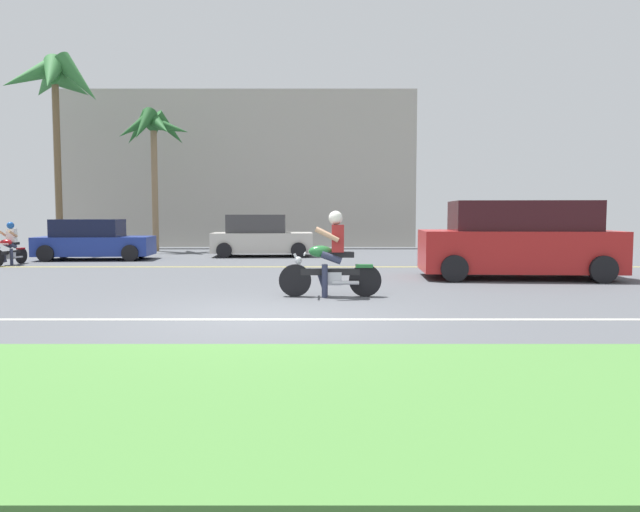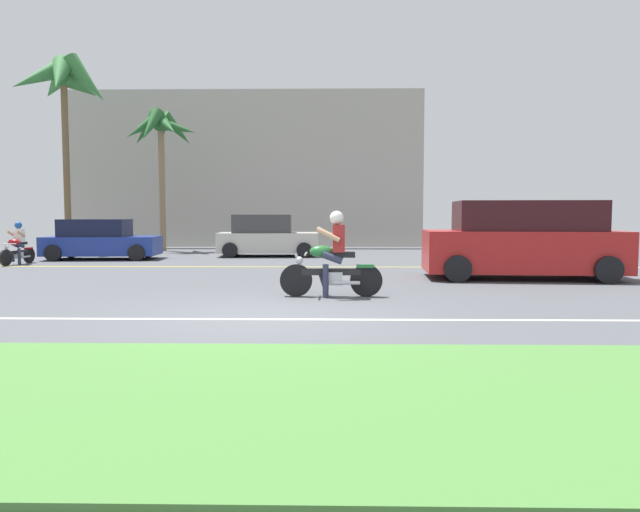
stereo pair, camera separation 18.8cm
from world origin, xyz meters
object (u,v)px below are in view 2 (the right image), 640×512
palm_tree_0 (64,86)px  motorcyclist_distant (18,246)px  parked_car_1 (267,237)px  suv_nearby (524,241)px  motorcyclist (332,260)px  palm_tree_1 (161,133)px  parked_car_0 (100,240)px

palm_tree_0 → motorcyclist_distant: (1.18, -6.20, -6.33)m
parked_car_1 → palm_tree_0: 10.92m
suv_nearby → palm_tree_0: 19.66m
parked_car_1 → palm_tree_0: size_ratio=0.47×
palm_tree_0 → motorcyclist: bearing=-49.8°
palm_tree_1 → motorcyclist_distant: palm_tree_1 is taller
motorcyclist_distant → palm_tree_1: bearing=68.6°
motorcyclist_distant → parked_car_0: bearing=49.5°
motorcyclist_distant → parked_car_1: bearing=26.8°
parked_car_0 → motorcyclist_distant: bearing=-130.5°
motorcyclist → palm_tree_1: 16.18m
suv_nearby → palm_tree_1: 16.52m
suv_nearby → palm_tree_1: palm_tree_1 is taller
parked_car_1 → palm_tree_1: palm_tree_1 is taller
palm_tree_1 → motorcyclist_distant: 8.55m
suv_nearby → palm_tree_0: bearing=147.9°
palm_tree_0 → parked_car_0: bearing=-53.9°
motorcyclist → parked_car_0: (-8.15, 9.10, -0.04)m
parked_car_1 → suv_nearby: bearing=-46.4°
suv_nearby → parked_car_0: 14.16m
suv_nearby → palm_tree_1: size_ratio=0.82×
parked_car_0 → parked_car_1: (5.69, 1.67, 0.07)m
parked_car_1 → motorcyclist_distant: parked_car_1 is taller
motorcyclist → palm_tree_0: bearing=130.2°
parked_car_0 → palm_tree_0: size_ratio=0.48×
suv_nearby → parked_car_1: size_ratio=1.30×
palm_tree_0 → palm_tree_1: bearing=8.5°
motorcyclist → parked_car_0: 12.22m
parked_car_0 → motorcyclist: bearing=-48.2°
suv_nearby → motorcyclist_distant: size_ratio=3.09×
parked_car_0 → palm_tree_1: palm_tree_1 is taller
palm_tree_0 → suv_nearby: bearing=-32.1°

